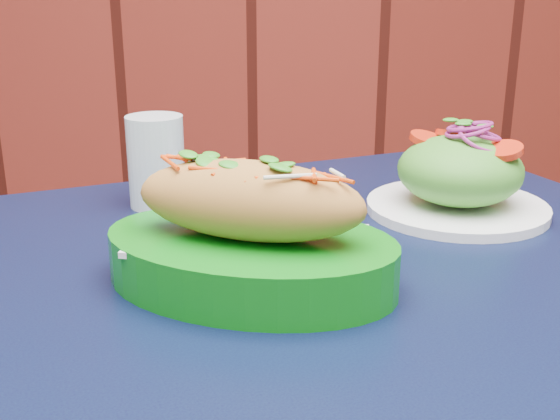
{
  "coord_description": "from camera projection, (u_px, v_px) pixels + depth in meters",
  "views": [
    {
      "loc": [
        -0.36,
        0.84,
        1.04
      ],
      "look_at": [
        -0.35,
        1.52,
        0.81
      ],
      "focal_mm": 45.0,
      "sensor_mm": 36.0,
      "label": 1
    }
  ],
  "objects": [
    {
      "name": "water_glass",
      "position": [
        156.0,
        162.0,
        0.91
      ],
      "size": [
        0.07,
        0.07,
        0.12
      ],
      "primitive_type": "cylinder",
      "color": "silver",
      "rests_on": "cafe_table"
    },
    {
      "name": "banh_mi_basket",
      "position": [
        250.0,
        237.0,
        0.67
      ],
      "size": [
        0.33,
        0.27,
        0.13
      ],
      "rotation": [
        0.0,
        0.0,
        -0.33
      ],
      "color": "#0B7112",
      "rests_on": "cafe_table"
    },
    {
      "name": "salad_plate",
      "position": [
        459.0,
        177.0,
        0.88
      ],
      "size": [
        0.23,
        0.23,
        0.12
      ],
      "rotation": [
        0.0,
        0.0,
        -0.02
      ],
      "color": "white",
      "rests_on": "cafe_table"
    },
    {
      "name": "cafe_table",
      "position": [
        368.0,
        333.0,
        0.77
      ],
      "size": [
        1.04,
        1.04,
        0.75
      ],
      "rotation": [
        0.0,
        0.0,
        0.37
      ],
      "color": "black",
      "rests_on": "ground"
    }
  ]
}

